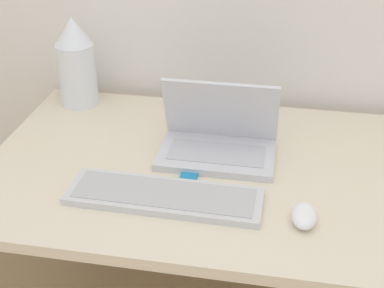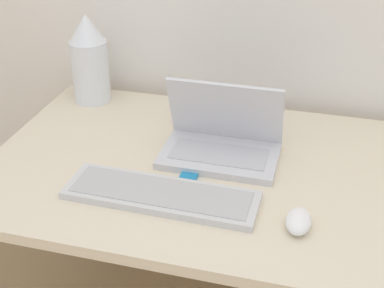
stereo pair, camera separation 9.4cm
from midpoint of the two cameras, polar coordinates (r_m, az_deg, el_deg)
desk at (r=1.47m, az=6.80°, el=-5.30°), size 1.37×0.78×0.71m
laptop at (r=1.47m, az=5.02°, el=0.40°), size 0.32×0.20×0.21m
keyboard at (r=1.31m, az=-1.26°, el=-5.48°), size 0.48×0.15×0.02m
mouse at (r=1.25m, az=13.45°, el=-8.08°), size 0.06×0.09×0.04m
vase at (r=1.77m, az=-9.39°, el=8.87°), size 0.12×0.12×0.29m
mp3_player at (r=1.37m, az=1.46°, el=-3.86°), size 0.04×0.06×0.01m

